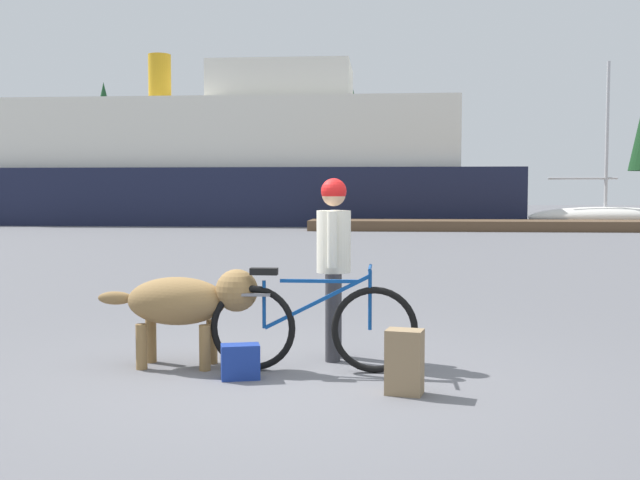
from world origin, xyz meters
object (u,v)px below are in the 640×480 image
Objects in this scene: bicycle at (312,326)px; person_cyclist at (334,251)px; dog at (188,301)px; ferry_boat at (230,165)px; backpack at (404,362)px; handbag_pannier at (240,362)px; sailboat_moored at (605,217)px.

bicycle is 1.07× the size of person_cyclist.
person_cyclist is 1.42m from dog.
backpack is at bearing -76.18° from ferry_boat.
sailboat_moored is (10.44, 27.11, 0.35)m from handbag_pannier.
handbag_pannier is 0.01× the size of ferry_boat.
dog reaches higher than handbag_pannier.
handbag_pannier is 29.05m from sailboat_moored.
backpack is (0.63, -1.21, -0.77)m from person_cyclist.
bicycle is at bearing -5.13° from dog.
person_cyclist is at bearing -110.30° from sailboat_moored.
backpack is 0.02× the size of ferry_boat.
dog is 31.25m from ferry_boat.
dog is at bearing 157.62° from backpack.
bicycle is at bearing -110.22° from sailboat_moored.
backpack is 0.07× the size of sailboat_moored.
person_cyclist reaches higher than handbag_pannier.
bicycle is 3.59× the size of backpack.
sailboat_moored reaches higher than backpack.
sailboat_moored is (9.08, 27.48, 0.24)m from backpack.
bicycle is 5.68× the size of handbag_pannier.
backpack is at bearing -108.29° from sailboat_moored.
dog is 0.82m from handbag_pannier.
dog is 2.10m from backpack.
backpack reaches higher than handbag_pannier.
bicycle is at bearing 138.94° from backpack.
handbag_pannier is at bearing -130.76° from person_cyclist.
sailboat_moored reaches higher than handbag_pannier.
ferry_boat is at bearing 100.75° from dog.
bicycle is at bearing -77.28° from ferry_boat.
ferry_boat is 3.95× the size of sailboat_moored.
ferry_boat reaches higher than person_cyclist.
backpack is 32.45m from ferry_boat.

